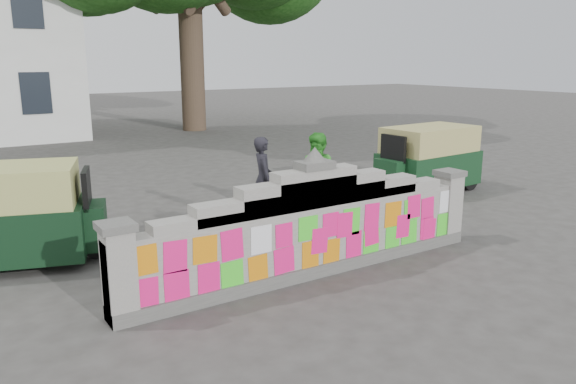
# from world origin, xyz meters

# --- Properties ---
(ground) EXTENTS (100.00, 100.00, 0.00)m
(ground) POSITION_xyz_m (0.00, 0.00, 0.00)
(ground) COLOR #383533
(ground) RESTS_ON ground
(parapet_wall) EXTENTS (6.48, 0.44, 2.01)m
(parapet_wall) POSITION_xyz_m (-0.00, -0.01, 0.75)
(parapet_wall) COLOR #4C4C49
(parapet_wall) RESTS_ON ground
(cyclist_bike) EXTENTS (1.91, 1.12, 0.95)m
(cyclist_bike) POSITION_xyz_m (0.51, 2.38, 0.47)
(cyclist_bike) COLOR black
(cyclist_bike) RESTS_ON ground
(cyclist_rider) EXTENTS (0.54, 0.67, 1.61)m
(cyclist_rider) POSITION_xyz_m (0.51, 2.38, 0.80)
(cyclist_rider) COLOR black
(cyclist_rider) RESTS_ON ground
(pedestrian) EXTENTS (1.12, 1.13, 1.83)m
(pedestrian) POSITION_xyz_m (1.85, 2.37, 0.92)
(pedestrian) COLOR green
(pedestrian) RESTS_ON ground
(rickshaw_left) EXTENTS (3.06, 2.11, 1.64)m
(rickshaw_left) POSITION_xyz_m (-3.91, 3.01, 0.85)
(rickshaw_left) COLOR black
(rickshaw_left) RESTS_ON ground
(rickshaw_right) EXTENTS (3.02, 1.54, 1.65)m
(rickshaw_right) POSITION_xyz_m (5.68, 3.02, 0.85)
(rickshaw_right) COLOR #113319
(rickshaw_right) RESTS_ON ground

